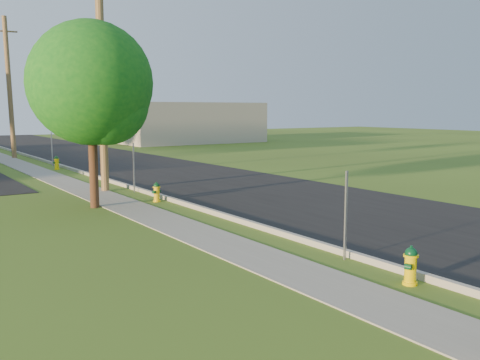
{
  "coord_description": "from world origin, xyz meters",
  "views": [
    {
      "loc": [
        -8.16,
        -4.08,
        3.33
      ],
      "look_at": [
        0.0,
        8.0,
        1.4
      ],
      "focal_mm": 40.0,
      "sensor_mm": 36.0,
      "label": 1
    }
  ],
  "objects_px": {
    "hydrant_mid": "(157,192)",
    "hydrant_far": "(57,163)",
    "utility_pole_far": "(9,87)",
    "tree_verge": "(94,88)",
    "hydrant_near": "(411,266)",
    "utility_pole_mid": "(101,68)"
  },
  "relations": [
    {
      "from": "tree_verge",
      "to": "hydrant_near",
      "type": "height_order",
      "value": "tree_verge"
    },
    {
      "from": "utility_pole_mid",
      "to": "tree_verge",
      "type": "height_order",
      "value": "utility_pole_mid"
    },
    {
      "from": "hydrant_far",
      "to": "utility_pole_mid",
      "type": "bearing_deg",
      "value": -93.37
    },
    {
      "from": "utility_pole_far",
      "to": "tree_verge",
      "type": "relative_size",
      "value": 1.52
    },
    {
      "from": "tree_verge",
      "to": "hydrant_far",
      "type": "height_order",
      "value": "tree_verge"
    },
    {
      "from": "hydrant_mid",
      "to": "hydrant_far",
      "type": "distance_m",
      "value": 12.69
    },
    {
      "from": "hydrant_near",
      "to": "hydrant_far",
      "type": "xyz_separation_m",
      "value": [
        -0.13,
        23.88,
        0.01
      ]
    },
    {
      "from": "utility_pole_mid",
      "to": "utility_pole_far",
      "type": "bearing_deg",
      "value": 90.0
    },
    {
      "from": "hydrant_near",
      "to": "utility_pole_mid",
      "type": "bearing_deg",
      "value": 92.59
    },
    {
      "from": "tree_verge",
      "to": "hydrant_near",
      "type": "relative_size",
      "value": 8.18
    },
    {
      "from": "utility_pole_far",
      "to": "tree_verge",
      "type": "xyz_separation_m",
      "value": [
        -1.51,
        -21.47,
        -0.77
      ]
    },
    {
      "from": "hydrant_near",
      "to": "tree_verge",
      "type": "bearing_deg",
      "value": 100.93
    },
    {
      "from": "hydrant_far",
      "to": "utility_pole_far",
      "type": "bearing_deg",
      "value": 93.49
    },
    {
      "from": "tree_verge",
      "to": "hydrant_far",
      "type": "bearing_deg",
      "value": 80.79
    },
    {
      "from": "hydrant_near",
      "to": "hydrant_far",
      "type": "distance_m",
      "value": 23.88
    },
    {
      "from": "hydrant_mid",
      "to": "hydrant_far",
      "type": "xyz_separation_m",
      "value": [
        -0.11,
        12.69,
        0.03
      ]
    },
    {
      "from": "utility_pole_mid",
      "to": "hydrant_far",
      "type": "distance_m",
      "value": 10.25
    },
    {
      "from": "utility_pole_mid",
      "to": "utility_pole_far",
      "type": "height_order",
      "value": "utility_pole_mid"
    },
    {
      "from": "utility_pole_far",
      "to": "tree_verge",
      "type": "bearing_deg",
      "value": -94.02
    },
    {
      "from": "utility_pole_far",
      "to": "utility_pole_mid",
      "type": "bearing_deg",
      "value": -90.0
    },
    {
      "from": "hydrant_near",
      "to": "hydrant_mid",
      "type": "bearing_deg",
      "value": 90.08
    },
    {
      "from": "utility_pole_mid",
      "to": "hydrant_near",
      "type": "distance_m",
      "value": 15.43
    }
  ]
}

